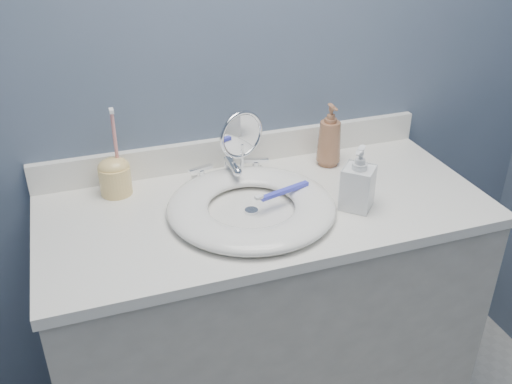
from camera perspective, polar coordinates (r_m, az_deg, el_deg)
name	(u,v)px	position (r m, az deg, el deg)	size (l,w,h in m)	color
back_wall	(234,61)	(1.67, -2.25, 12.91)	(2.20, 0.02, 2.40)	#4C5B72
vanity_cabinet	(264,329)	(1.84, 0.81, -13.50)	(1.20, 0.55, 0.85)	beige
countertop	(265,208)	(1.57, 0.93, -1.66)	(1.22, 0.57, 0.03)	white
backsplash	(236,150)	(1.76, -1.97, 4.20)	(1.22, 0.02, 0.09)	white
basin	(251,206)	(1.51, -0.46, -1.43)	(0.45, 0.45, 0.04)	white
drain	(251,211)	(1.52, -0.46, -1.91)	(0.04, 0.04, 0.01)	silver
faucet	(230,171)	(1.67, -2.61, 2.10)	(0.25, 0.13, 0.07)	silver
makeup_mirror	(241,143)	(1.64, -1.46, 4.93)	(0.14, 0.08, 0.21)	silver
soap_bottle_amber	(330,135)	(1.75, 7.38, 5.65)	(0.07, 0.08, 0.19)	#936042
soap_bottle_clear	(358,178)	(1.53, 10.21, 1.39)	(0.08, 0.08, 0.18)	silver
toothbrush_holder	(115,175)	(1.63, -13.94, 1.67)	(0.09, 0.09, 0.25)	#F6CF7B
toothbrush_lying	(283,192)	(1.53, 2.69, 0.04)	(0.17, 0.06, 0.02)	#3E44DD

